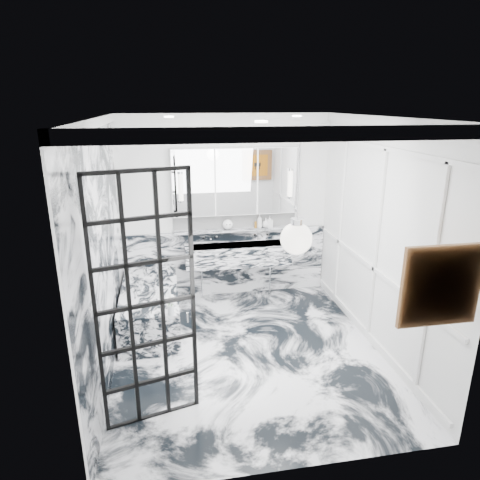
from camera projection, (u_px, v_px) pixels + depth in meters
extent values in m
plane|color=white|center=(247.00, 352.00, 5.28)|extent=(3.60, 3.60, 0.00)
plane|color=white|center=(248.00, 117.00, 4.42)|extent=(3.60, 3.60, 0.00)
plane|color=white|center=(225.00, 208.00, 6.54)|extent=(3.60, 0.00, 3.60)
plane|color=white|center=(294.00, 321.00, 3.17)|extent=(3.60, 0.00, 3.60)
plane|color=white|center=(102.00, 253.00, 4.59)|extent=(0.00, 3.60, 3.60)
plane|color=white|center=(379.00, 238.00, 5.12)|extent=(0.00, 3.60, 3.60)
cube|color=white|center=(226.00, 262.00, 6.78)|extent=(3.18, 0.05, 1.05)
cube|color=white|center=(104.00, 259.00, 4.61)|extent=(0.02, 3.56, 2.68)
cube|color=white|center=(376.00, 246.00, 5.14)|extent=(0.03, 3.40, 2.30)
imported|color=#8C5919|center=(260.00, 221.00, 6.60)|extent=(0.11, 0.11, 0.21)
imported|color=#4C4C51|center=(270.00, 222.00, 6.63)|extent=(0.09, 0.09, 0.18)
imported|color=silver|center=(266.00, 223.00, 6.63)|extent=(0.14, 0.14, 0.15)
sphere|color=white|center=(228.00, 225.00, 6.53)|extent=(0.16, 0.16, 0.16)
cylinder|color=#8C5919|center=(256.00, 225.00, 6.61)|extent=(0.04, 0.04, 0.10)
cylinder|color=silver|center=(171.00, 310.00, 5.04)|extent=(0.08, 0.08, 0.12)
cube|color=#C27613|center=(441.00, 286.00, 3.35)|extent=(0.58, 0.06, 0.58)
sphere|color=white|center=(296.00, 239.00, 3.48)|extent=(0.26, 0.26, 0.26)
cube|color=silver|center=(238.00, 254.00, 6.54)|extent=(1.60, 0.45, 0.30)
cube|color=silver|center=(236.00, 230.00, 6.59)|extent=(1.90, 0.14, 0.04)
cube|color=white|center=(235.00, 220.00, 6.61)|extent=(1.90, 0.03, 0.23)
cube|color=white|center=(236.00, 182.00, 6.36)|extent=(1.90, 0.16, 1.00)
cylinder|color=white|center=(181.00, 187.00, 6.15)|extent=(0.07, 0.07, 0.40)
cylinder|color=white|center=(290.00, 184.00, 6.42)|extent=(0.07, 0.07, 0.40)
cube|color=silver|center=(151.00, 307.00, 5.84)|extent=(0.75, 1.65, 0.55)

